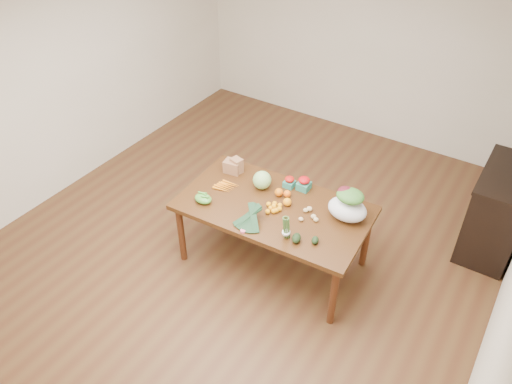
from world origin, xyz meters
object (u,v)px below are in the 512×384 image
Objects in this scene: asparagus_bundle at (286,227)px; salad_bag at (348,206)px; dining_table at (273,235)px; paper_bag at (233,165)px; kale_bunch at (248,219)px; cabbage at (262,180)px; cabinet at (498,211)px; mandarin_cluster at (274,207)px.

asparagus_bundle is 0.64m from salad_bag.
paper_bag reaches higher than dining_table.
salad_bag reaches higher than dining_table.
dining_table is 0.59m from kale_bunch.
cabbage is (0.41, -0.07, 0.01)m from paper_bag.
paper_bag is 1.24× the size of cabbage.
asparagus_bundle reaches higher than cabbage.
kale_bunch is at bearing -101.11° from dining_table.
cabinet is 4.08× the size of asparagus_bundle.
cabinet is at bearing 47.44° from salad_bag.
cabbage is at bearing -9.15° from paper_bag.
kale_bunch is (-0.08, -0.32, 0.04)m from mandarin_cluster.
cabinet is 2.41m from asparagus_bundle.
paper_bag is 1.33m from salad_bag.
dining_table is at bearing -140.74° from cabinet.
cabbage is 0.47× the size of kale_bunch.
mandarin_cluster is (0.03, -0.06, 0.42)m from dining_table.
mandarin_cluster is 0.33m from kale_bunch.
asparagus_bundle is 0.67× the size of salad_bag.
asparagus_bundle reaches higher than cabinet.
asparagus_bundle is (0.37, 0.05, 0.05)m from kale_bunch.
cabbage is at bearing 139.92° from mandarin_cluster.
dining_table is at bearing -36.28° from cabbage.
paper_bag is 0.58× the size of kale_bunch.
cabbage is 0.78m from asparagus_bundle.
kale_bunch is 0.93m from salad_bag.
cabinet is 2.41m from mandarin_cluster.
cabinet is at bearing 40.80° from mandarin_cluster.
dining_table is 10.23× the size of mandarin_cluster.
asparagus_bundle is at bearing -30.48° from paper_bag.
salad_bag is (0.34, 0.55, 0.02)m from asparagus_bundle.
asparagus_bundle is at bearing -121.78° from salad_bag.
asparagus_bundle reaches higher than kale_bunch.
salad_bag reaches higher than mandarin_cluster.
salad_bag is at bearing 54.96° from asparagus_bundle.
cabinet is 2.51m from cabbage.
kale_bunch is 1.60× the size of asparagus_bundle.
cabinet is 1.80m from salad_bag.
mandarin_cluster is at bearing -40.08° from cabbage.
cabbage reaches higher than kale_bunch.
cabinet reaches higher than dining_table.
paper_bag is at bearing 170.85° from cabbage.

